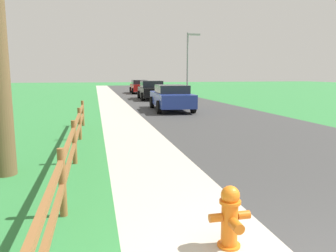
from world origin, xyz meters
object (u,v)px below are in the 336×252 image
at_px(fire_hydrant, 230,216).
at_px(street_lamp, 189,59).
at_px(parked_suv_blue, 171,97).
at_px(parked_car_red, 140,86).
at_px(parked_car_black, 152,90).

distance_m(fire_hydrant, street_lamp, 25.08).
bearing_deg(parked_suv_blue, parked_car_red, 88.28).
height_order(parked_suv_blue, parked_car_black, parked_car_black).
distance_m(parked_car_black, street_lamp, 4.25).
bearing_deg(parked_car_black, parked_car_red, 88.83).
bearing_deg(parked_car_black, fire_hydrant, -97.54).
distance_m(fire_hydrant, parked_car_black, 23.87).
xyz_separation_m(fire_hydrant, parked_car_red, (3.32, 32.71, 0.36)).
xyz_separation_m(fire_hydrant, parked_suv_blue, (2.78, 15.00, 0.37)).
relative_size(parked_car_red, street_lamp, 0.86).
height_order(parked_suv_blue, parked_car_red, parked_suv_blue).
distance_m(parked_car_black, parked_car_red, 9.05).
height_order(fire_hydrant, street_lamp, street_lamp).
height_order(fire_hydrant, parked_car_red, parked_car_red).
relative_size(fire_hydrant, street_lamp, 0.14).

